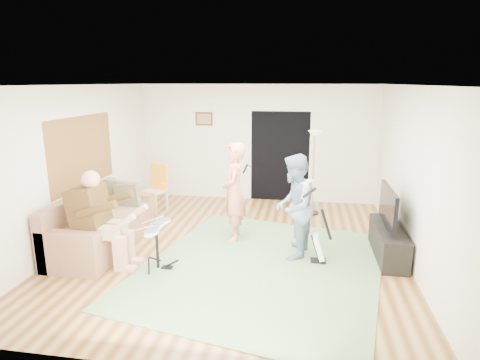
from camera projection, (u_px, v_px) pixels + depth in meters
name	position (u px, v px, depth m)	size (l,w,h in m)	color
floor	(234.00, 248.00, 6.80)	(6.00, 6.00, 0.00)	brown
walls	(234.00, 171.00, 6.47)	(5.50, 6.00, 2.70)	beige
ceiling	(233.00, 85.00, 6.15)	(6.00, 6.00, 0.00)	white
window_blinds	(83.00, 152.00, 7.05)	(2.05, 2.05, 0.00)	brown
doorway	(280.00, 157.00, 9.32)	(2.10, 2.10, 0.00)	black
picture_frame	(204.00, 119.00, 9.41)	(0.42, 0.03, 0.32)	#3F2314
area_rug	(262.00, 267.00, 6.10)	(3.40, 3.92, 0.02)	#567648
sofa	(98.00, 229.00, 6.83)	(0.95, 2.30, 0.93)	#895F44
drummer	(103.00, 229.00, 6.07)	(0.96, 0.54, 1.48)	#4B3215
drum_kit	(157.00, 249.00, 6.00)	(0.39, 0.69, 0.71)	black
singer	(234.00, 192.00, 7.00)	(0.64, 0.42, 1.75)	#DF7960
microphone	(245.00, 168.00, 6.87)	(0.06, 0.06, 0.24)	black
guitarist	(294.00, 207.00, 6.31)	(0.81, 0.63, 1.67)	slate
guitar_held	(307.00, 189.00, 6.21)	(0.12, 0.60, 0.26)	white
guitar_spare	(319.00, 247.00, 6.22)	(0.31, 0.28, 0.87)	black
torchiere_lamp	(314.00, 158.00, 8.32)	(0.32, 0.32, 1.77)	black
dining_chair	(155.00, 195.00, 8.66)	(0.55, 0.58, 1.03)	#CEB286
tv_cabinet	(388.00, 242.00, 6.42)	(0.40, 1.40, 0.50)	black
television	(388.00, 206.00, 6.28)	(0.06, 1.14, 0.60)	black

